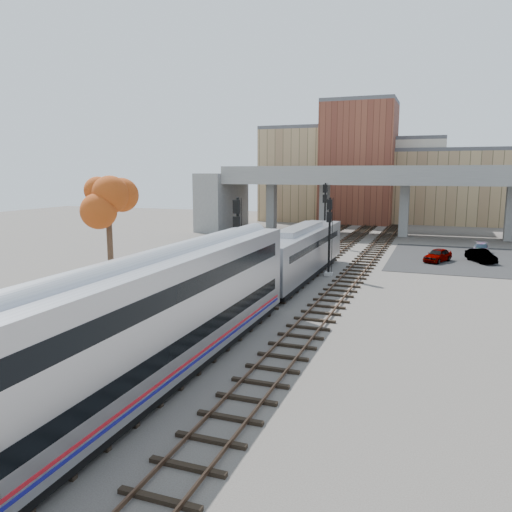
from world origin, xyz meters
The scene contains 16 objects.
ground centered at (0.00, 0.00, 0.00)m, with size 160.00×160.00×0.00m, color #47423D.
platform centered at (-7.25, 0.00, 0.17)m, with size 4.50×60.00×0.35m, color #9E9E99.
yellow_strip centered at (-5.35, 0.00, 0.35)m, with size 0.70×60.00×0.01m, color yellow.
tracks centered at (0.93, 12.50, 0.08)m, with size 10.70×95.00×0.25m.
overpass centered at (4.92, 45.00, 5.81)m, with size 54.00×12.00×9.50m.
buildings_far centered at (1.26, 66.57, 7.88)m, with size 43.00×21.00×20.60m.
parking_lot centered at (14.00, 28.00, 0.02)m, with size 14.00×18.00×0.04m, color black.
locomotive centered at (1.00, 13.38, 2.28)m, with size 3.02×19.05×4.10m.
coach centered at (1.00, -9.22, 2.80)m, with size 3.03×25.00×5.00m.
signal_mast_near centered at (-1.10, 5.15, 3.47)m, with size 0.60×0.64×7.00m.
signal_mast_mid centered at (3.00, 15.32, 3.18)m, with size 0.60×0.64×6.59m.
signal_mast_far centered at (-1.10, 32.08, 3.75)m, with size 0.60×0.64×7.43m.
tree centered at (-11.50, 5.31, 6.55)m, with size 3.60×3.60×8.82m.
car_a centered at (11.61, 25.48, 0.69)m, with size 1.54×3.83×1.31m, color #99999E.
car_b centered at (15.55, 26.64, 0.67)m, with size 1.33×3.82×1.26m, color #99999E.
car_c centered at (15.92, 32.05, 0.61)m, with size 1.59×3.92×1.14m, color #99999E.
Camera 1 is at (11.55, -25.56, 8.65)m, focal length 35.00 mm.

